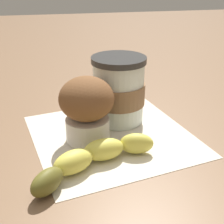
% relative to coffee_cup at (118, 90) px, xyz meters
% --- Properties ---
extents(ground_plane, '(3.00, 3.00, 0.00)m').
position_rel_coffee_cup_xyz_m(ground_plane, '(0.06, -0.02, -0.06)').
color(ground_plane, brown).
extents(paper_napkin, '(0.30, 0.30, 0.00)m').
position_rel_coffee_cup_xyz_m(paper_napkin, '(0.06, -0.02, -0.06)').
color(paper_napkin, beige).
rests_on(paper_napkin, ground_plane).
extents(coffee_cup, '(0.10, 0.10, 0.12)m').
position_rel_coffee_cup_xyz_m(coffee_cup, '(0.00, 0.00, 0.00)').
color(coffee_cup, silver).
rests_on(coffee_cup, paper_napkin).
extents(muffin, '(0.09, 0.09, 0.11)m').
position_rel_coffee_cup_xyz_m(muffin, '(0.06, -0.07, 0.00)').
color(muffin, white).
rests_on(muffin, paper_napkin).
extents(banana, '(0.11, 0.19, 0.03)m').
position_rel_coffee_cup_xyz_m(banana, '(0.14, -0.07, -0.04)').
color(banana, '#D6CC4C').
rests_on(banana, paper_napkin).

